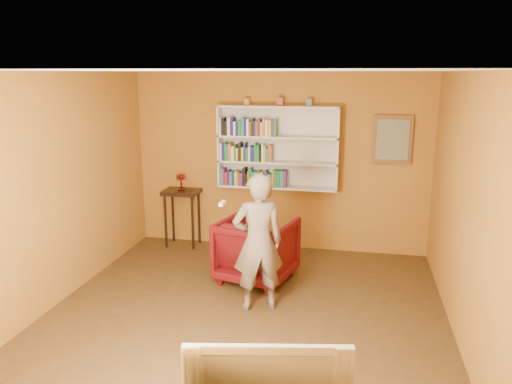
# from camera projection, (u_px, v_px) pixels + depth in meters

# --- Properties ---
(room_shell) EXTENTS (5.30, 5.80, 2.88)m
(room_shell) POSITION_uv_depth(u_px,v_px,m) (242.00, 234.00, 5.30)
(room_shell) COLOR #402C14
(room_shell) RESTS_ON ground
(bookshelf) EXTENTS (1.80, 0.29, 1.23)m
(bookshelf) POSITION_uv_depth(u_px,v_px,m) (278.00, 147.00, 7.46)
(bookshelf) COLOR silver
(bookshelf) RESTS_ON room_shell
(books_row_lower) EXTENTS (1.01, 0.19, 0.27)m
(books_row_lower) POSITION_uv_depth(u_px,v_px,m) (253.00, 178.00, 7.54)
(books_row_lower) COLOR teal
(books_row_lower) RESTS_ON bookshelf
(books_row_middle) EXTENTS (0.79, 0.18, 0.27)m
(books_row_middle) POSITION_uv_depth(u_px,v_px,m) (246.00, 153.00, 7.47)
(books_row_middle) COLOR white
(books_row_middle) RESTS_ON bookshelf
(books_row_upper) EXTENTS (0.85, 0.19, 0.26)m
(books_row_upper) POSITION_uv_depth(u_px,v_px,m) (248.00, 127.00, 7.38)
(books_row_upper) COLOR white
(books_row_upper) RESTS_ON bookshelf
(ornament_left) EXTENTS (0.07, 0.07, 0.10)m
(ornament_left) POSITION_uv_depth(u_px,v_px,m) (247.00, 102.00, 7.34)
(ornament_left) COLOR #BE7C36
(ornament_left) RESTS_ON bookshelf
(ornament_centre) EXTENTS (0.09, 0.09, 0.12)m
(ornament_centre) POSITION_uv_depth(u_px,v_px,m) (280.00, 102.00, 7.24)
(ornament_centre) COLOR #9C3634
(ornament_centre) RESTS_ON bookshelf
(ornament_right) EXTENTS (0.08, 0.08, 0.11)m
(ornament_right) POSITION_uv_depth(u_px,v_px,m) (309.00, 102.00, 7.16)
(ornament_right) COLOR #466275
(ornament_right) RESTS_ON bookshelf
(framed_painting) EXTENTS (0.55, 0.05, 0.70)m
(framed_painting) POSITION_uv_depth(u_px,v_px,m) (393.00, 139.00, 7.15)
(framed_painting) COLOR brown
(framed_painting) RESTS_ON room_shell
(console_table) EXTENTS (0.55, 0.42, 0.90)m
(console_table) POSITION_uv_depth(u_px,v_px,m) (182.00, 200.00, 7.80)
(console_table) COLOR black
(console_table) RESTS_ON ground
(ruby_lustre) EXTENTS (0.16, 0.16, 0.25)m
(ruby_lustre) POSITION_uv_depth(u_px,v_px,m) (181.00, 179.00, 7.73)
(ruby_lustre) COLOR maroon
(ruby_lustre) RESTS_ON console_table
(armchair) EXTENTS (1.10, 1.11, 0.84)m
(armchair) POSITION_uv_depth(u_px,v_px,m) (257.00, 250.00, 6.55)
(armchair) COLOR #42040B
(armchair) RESTS_ON ground
(person) EXTENTS (0.69, 0.58, 1.61)m
(person) POSITION_uv_depth(u_px,v_px,m) (258.00, 242.00, 5.66)
(person) COLOR #6E6051
(person) RESTS_ON ground
(game_remote) EXTENTS (0.04, 0.15, 0.04)m
(game_remote) POSITION_uv_depth(u_px,v_px,m) (222.00, 203.00, 5.31)
(game_remote) COLOR white
(game_remote) RESTS_ON person
(television) EXTENTS (1.01, 0.32, 0.58)m
(television) POSITION_uv_depth(u_px,v_px,m) (267.00, 380.00, 3.06)
(television) COLOR black
(television) RESTS_ON tv_cabinet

